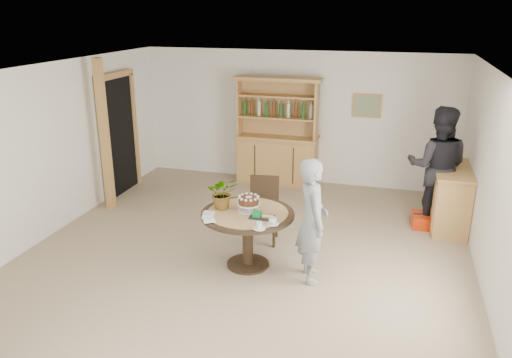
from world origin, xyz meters
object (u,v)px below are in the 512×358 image
object	(u,v)px
dining_chair	(264,205)
red_suitcase	(431,221)
dining_table	(248,223)
teen_boy	(312,221)
adult_person	(437,167)
hutch	(277,148)
sideboard	(450,197)

from	to	relation	value
dining_chair	red_suitcase	xyz separation A→B (m)	(2.40, 1.12, -0.43)
dining_table	teen_boy	bearing A→B (deg)	-6.71
dining_chair	adult_person	distance (m)	2.74
hutch	dining_chair	bearing A→B (deg)	-80.80
red_suitcase	adult_person	bearing A→B (deg)	84.55
adult_person	red_suitcase	size ratio (longest dim) A/B	2.95
hutch	dining_table	xyz separation A→B (m)	(0.41, -3.32, -0.08)
sideboard	teen_boy	distance (m)	2.83
dining_table	dining_chair	xyz separation A→B (m)	(-0.01, 0.83, -0.07)
dining_chair	teen_boy	size ratio (longest dim) A/B	0.60
sideboard	adult_person	size ratio (longest dim) A/B	0.67
dining_table	adult_person	bearing A→B (deg)	41.30
hutch	sideboard	size ratio (longest dim) A/B	1.62
adult_person	red_suitcase	world-z (taller)	adult_person
dining_table	dining_chair	distance (m)	0.83
hutch	dining_chair	distance (m)	2.53
dining_chair	teen_boy	bearing A→B (deg)	-55.20
dining_table	dining_chair	bearing A→B (deg)	90.77
sideboard	adult_person	world-z (taller)	adult_person
red_suitcase	sideboard	bearing A→B (deg)	22.94
sideboard	dining_chair	xyz separation A→B (m)	(-2.64, -1.25, 0.06)
adult_person	sideboard	bearing A→B (deg)	179.72
sideboard	dining_table	xyz separation A→B (m)	(-2.63, -2.08, 0.13)
red_suitcase	hutch	bearing A→B (deg)	148.46
dining_table	dining_chair	size ratio (longest dim) A/B	1.27
hutch	teen_boy	size ratio (longest dim) A/B	1.30
hutch	teen_boy	bearing A→B (deg)	-69.70
dining_chair	hutch	bearing A→B (deg)	91.16
dining_chair	teen_boy	xyz separation A→B (m)	(0.86, -0.93, 0.25)
teen_boy	red_suitcase	bearing A→B (deg)	-58.53
hutch	teen_boy	xyz separation A→B (m)	(1.26, -3.42, 0.10)
sideboard	red_suitcase	world-z (taller)	sideboard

